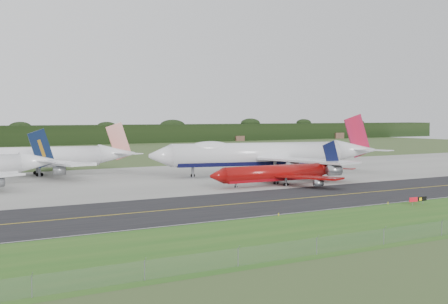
% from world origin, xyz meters
% --- Properties ---
extents(ground, '(600.00, 600.00, 0.00)m').
position_xyz_m(ground, '(0.00, 0.00, 0.00)').
color(ground, '#3C4E24').
rests_on(ground, ground).
extents(taxiway, '(400.00, 32.00, 0.02)m').
position_xyz_m(taxiway, '(0.00, -4.00, 0.01)').
color(taxiway, black).
rests_on(taxiway, ground).
extents(apron, '(400.00, 78.00, 0.01)m').
position_xyz_m(apron, '(0.00, 51.00, 0.01)').
color(apron, slate).
rests_on(apron, ground).
extents(taxiway_centreline, '(400.00, 0.40, 0.00)m').
position_xyz_m(taxiway_centreline, '(0.00, -4.00, 0.03)').
color(taxiway_centreline, gold).
rests_on(taxiway_centreline, taxiway).
extents(taxiway_edge_line, '(400.00, 0.25, 0.00)m').
position_xyz_m(taxiway_edge_line, '(0.00, -19.50, 0.03)').
color(taxiway_edge_line, silver).
rests_on(taxiway_edge_line, taxiway).
extents(horizon_treeline, '(700.00, 25.00, 12.00)m').
position_xyz_m(horizon_treeline, '(0.00, 273.76, 5.47)').
color(horizon_treeline, black).
rests_on(horizon_treeline, ground).
extents(jet_ba_747, '(72.47, 58.99, 18.39)m').
position_xyz_m(jet_ba_747, '(14.95, 43.04, 6.26)').
color(jet_ba_747, silver).
rests_on(jet_ba_747, ground).
extents(jet_red_737, '(41.10, 33.61, 11.12)m').
position_xyz_m(jet_red_737, '(2.73, 19.14, 3.08)').
color(jet_red_737, maroon).
rests_on(jet_red_737, ground).
extents(jet_star_tail, '(59.96, 49.62, 15.84)m').
position_xyz_m(jet_star_tail, '(-43.59, 77.82, 5.28)').
color(jet_star_tail, white).
rests_on(jet_star_tail, ground).
extents(taxiway_sign, '(4.65, 0.38, 1.55)m').
position_xyz_m(taxiway_sign, '(4.48, -24.00, 1.09)').
color(taxiway_sign, slate).
rests_on(taxiway_sign, ground).
extents(edge_marker_left, '(0.16, 0.16, 0.50)m').
position_xyz_m(edge_marker_left, '(-27.53, -20.50, 0.25)').
color(edge_marker_left, yellow).
rests_on(edge_marker_left, ground).
extents(edge_marker_center, '(0.16, 0.16, 0.50)m').
position_xyz_m(edge_marker_center, '(-0.21, -20.50, 0.25)').
color(edge_marker_center, yellow).
rests_on(edge_marker_center, ground).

